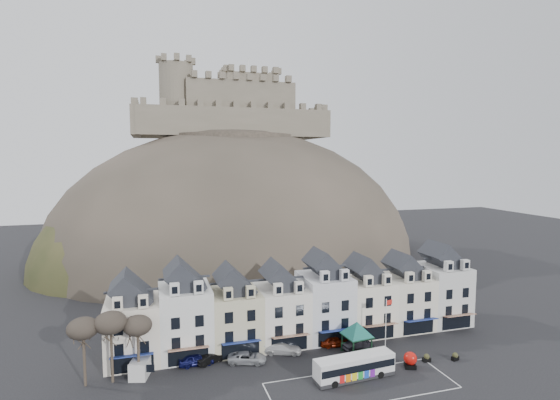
{
  "coord_description": "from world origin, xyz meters",
  "views": [
    {
      "loc": [
        -21.15,
        -42.73,
        26.69
      ],
      "look_at": [
        -1.13,
        24.0,
        19.84
      ],
      "focal_mm": 28.0,
      "sensor_mm": 36.0,
      "label": 1
    }
  ],
  "objects_px": {
    "car_charcoal": "(358,345)",
    "car_black": "(211,358)",
    "car_navy": "(196,359)",
    "bus_shelter": "(357,329)",
    "car_maroon": "(335,341)",
    "car_white": "(282,348)",
    "flagpole": "(386,322)",
    "bus": "(354,366)",
    "car_silver": "(247,358)",
    "white_van": "(142,365)",
    "red_buoy": "(410,360)"
  },
  "relations": [
    {
      "from": "car_charcoal",
      "to": "car_black",
      "type": "bearing_deg",
      "value": 73.28
    },
    {
      "from": "car_navy",
      "to": "bus_shelter",
      "type": "bearing_deg",
      "value": -100.79
    },
    {
      "from": "car_black",
      "to": "car_maroon",
      "type": "relative_size",
      "value": 0.9
    },
    {
      "from": "bus_shelter",
      "to": "car_white",
      "type": "distance_m",
      "value": 10.49
    },
    {
      "from": "car_navy",
      "to": "car_charcoal",
      "type": "xyz_separation_m",
      "value": [
        22.0,
        -2.07,
        -0.06
      ]
    },
    {
      "from": "flagpole",
      "to": "bus",
      "type": "bearing_deg",
      "value": -145.2
    },
    {
      "from": "car_silver",
      "to": "bus_shelter",
      "type": "bearing_deg",
      "value": -79.15
    },
    {
      "from": "car_navy",
      "to": "car_maroon",
      "type": "relative_size",
      "value": 1.04
    },
    {
      "from": "car_white",
      "to": "car_maroon",
      "type": "relative_size",
      "value": 1.17
    },
    {
      "from": "car_white",
      "to": "car_charcoal",
      "type": "relative_size",
      "value": 1.18
    },
    {
      "from": "car_navy",
      "to": "car_white",
      "type": "xyz_separation_m",
      "value": [
        11.6,
        0.0,
        -0.03
      ]
    },
    {
      "from": "bus",
      "to": "bus_shelter",
      "type": "bearing_deg",
      "value": 56.88
    },
    {
      "from": "bus_shelter",
      "to": "car_silver",
      "type": "xyz_separation_m",
      "value": [
        -14.91,
        1.6,
        -2.75
      ]
    },
    {
      "from": "bus",
      "to": "flagpole",
      "type": "height_order",
      "value": "flagpole"
    },
    {
      "from": "bus",
      "to": "bus_shelter",
      "type": "relative_size",
      "value": 1.47
    },
    {
      "from": "bus_shelter",
      "to": "flagpole",
      "type": "distance_m",
      "value": 4.1
    },
    {
      "from": "car_black",
      "to": "car_charcoal",
      "type": "bearing_deg",
      "value": -119.77
    },
    {
      "from": "flagpole",
      "to": "white_van",
      "type": "height_order",
      "value": "flagpole"
    },
    {
      "from": "bus_shelter",
      "to": "car_silver",
      "type": "height_order",
      "value": "bus_shelter"
    },
    {
      "from": "car_white",
      "to": "car_maroon",
      "type": "bearing_deg",
      "value": -70.11
    },
    {
      "from": "car_navy",
      "to": "car_silver",
      "type": "bearing_deg",
      "value": -104.58
    },
    {
      "from": "bus",
      "to": "red_buoy",
      "type": "xyz_separation_m",
      "value": [
        8.05,
        0.44,
        -0.53
      ]
    },
    {
      "from": "red_buoy",
      "to": "flagpole",
      "type": "bearing_deg",
      "value": 100.36
    },
    {
      "from": "flagpole",
      "to": "car_maroon",
      "type": "height_order",
      "value": "flagpole"
    },
    {
      "from": "bus_shelter",
      "to": "car_silver",
      "type": "relative_size",
      "value": 1.41
    },
    {
      "from": "bus",
      "to": "red_buoy",
      "type": "relative_size",
      "value": 5.0
    },
    {
      "from": "car_maroon",
      "to": "red_buoy",
      "type": "bearing_deg",
      "value": -133.83
    },
    {
      "from": "flagpole",
      "to": "car_black",
      "type": "distance_m",
      "value": 23.96
    },
    {
      "from": "bus_shelter",
      "to": "bus",
      "type": "bearing_deg",
      "value": -125.1
    },
    {
      "from": "flagpole",
      "to": "bus_shelter",
      "type": "bearing_deg",
      "value": 164.32
    },
    {
      "from": "white_van",
      "to": "car_white",
      "type": "relative_size",
      "value": 0.97
    },
    {
      "from": "car_black",
      "to": "car_silver",
      "type": "xyz_separation_m",
      "value": [
        4.58,
        -1.31,
        0.04
      ]
    },
    {
      "from": "bus_shelter",
      "to": "car_maroon",
      "type": "xyz_separation_m",
      "value": [
        -1.89,
        2.91,
        -2.69
      ]
    },
    {
      "from": "car_silver",
      "to": "red_buoy",
      "type": "bearing_deg",
      "value": -93.35
    },
    {
      "from": "bus",
      "to": "car_black",
      "type": "relative_size",
      "value": 2.57
    },
    {
      "from": "bus_shelter",
      "to": "car_silver",
      "type": "distance_m",
      "value": 15.25
    },
    {
      "from": "flagpole",
      "to": "car_black",
      "type": "height_order",
      "value": "flagpole"
    },
    {
      "from": "white_van",
      "to": "car_charcoal",
      "type": "bearing_deg",
      "value": 11.71
    },
    {
      "from": "white_van",
      "to": "car_white",
      "type": "xyz_separation_m",
      "value": [
        18.26,
        0.26,
        -0.31
      ]
    },
    {
      "from": "bus",
      "to": "bus_shelter",
      "type": "height_order",
      "value": "bus_shelter"
    },
    {
      "from": "car_silver",
      "to": "bus",
      "type": "bearing_deg",
      "value": -106.72
    },
    {
      "from": "red_buoy",
      "to": "car_silver",
      "type": "distance_m",
      "value": 20.9
    },
    {
      "from": "car_black",
      "to": "car_maroon",
      "type": "height_order",
      "value": "car_maroon"
    },
    {
      "from": "bus",
      "to": "bus_shelter",
      "type": "distance_m",
      "value": 7.21
    },
    {
      "from": "white_van",
      "to": "car_maroon",
      "type": "relative_size",
      "value": 1.13
    },
    {
      "from": "car_navy",
      "to": "car_charcoal",
      "type": "height_order",
      "value": "car_navy"
    },
    {
      "from": "car_navy",
      "to": "car_white",
      "type": "relative_size",
      "value": 0.89
    },
    {
      "from": "bus_shelter",
      "to": "red_buoy",
      "type": "relative_size",
      "value": 3.39
    },
    {
      "from": "car_maroon",
      "to": "white_van",
      "type": "bearing_deg",
      "value": 99.22
    },
    {
      "from": "bus_shelter",
      "to": "car_charcoal",
      "type": "relative_size",
      "value": 1.57
    }
  ]
}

